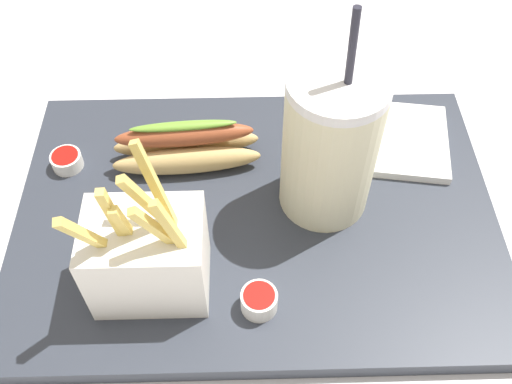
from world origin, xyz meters
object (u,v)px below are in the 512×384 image
Objects in this scene: fries_basket at (148,256)px; hot_dog_1 at (186,147)px; ketchup_cup_1 at (66,160)px; napkin_stack at (390,139)px; soda_cup at (330,145)px; ketchup_cup_2 at (254,300)px.

fries_basket reaches higher than hot_dog_1.
ketchup_cup_1 is at bearing 125.83° from fries_basket.
napkin_stack is (0.22, 0.02, -0.02)m from hot_dog_1.
soda_cup reaches higher than ketchup_cup_1.
soda_cup reaches higher than hot_dog_1.
ketchup_cup_1 is 0.35m from napkin_stack.
hot_dog_1 reaches higher than ketchup_cup_1.
ketchup_cup_2 is at bearing -41.25° from ketchup_cup_1.
napkin_stack is at bearing 4.26° from ketchup_cup_1.
hot_dog_1 is 4.80× the size of ketchup_cup_2.
napkin_stack is (0.08, 0.08, -0.07)m from soda_cup.
soda_cup reaches higher than fries_basket.
hot_dog_1 is 0.13m from ketchup_cup_1.
fries_basket reaches higher than ketchup_cup_2.
ketchup_cup_1 is at bearing -175.74° from napkin_stack.
fries_basket is 1.34× the size of napkin_stack.
fries_basket is 0.18m from ketchup_cup_1.
ketchup_cup_2 reaches higher than napkin_stack.
fries_basket is at bearing -145.24° from napkin_stack.
hot_dog_1 reaches higher than napkin_stack.
ketchup_cup_1 is (-0.27, 0.05, -0.07)m from soda_cup.
fries_basket is 5.06× the size of ketchup_cup_2.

